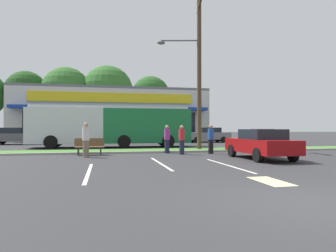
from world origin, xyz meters
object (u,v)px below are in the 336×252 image
(utility_pole, at_px, (197,69))
(bus_stop_bench, at_px, (90,146))
(car_0, at_px, (208,135))
(car_2, at_px, (264,135))
(pedestrian_by_pole, at_px, (167,139))
(pedestrian_near_bench, at_px, (182,140))
(pedestrian_mid, at_px, (211,139))
(car_3, at_px, (14,136))
(pedestrian_far, at_px, (86,140))
(car_1, at_px, (261,144))
(city_bus, at_px, (112,125))

(utility_pole, bearing_deg, bus_stop_bench, -162.35)
(bus_stop_bench, bearing_deg, car_0, -131.03)
(bus_stop_bench, height_order, car_2, car_2)
(pedestrian_by_pole, bearing_deg, pedestrian_near_bench, 114.31)
(bus_stop_bench, distance_m, pedestrian_mid, 7.00)
(car_0, distance_m, pedestrian_near_bench, 15.62)
(pedestrian_by_pole, bearing_deg, utility_pole, -152.12)
(car_3, bearing_deg, pedestrian_near_bench, -47.64)
(bus_stop_bench, height_order, car_3, car_3)
(car_0, distance_m, pedestrian_far, 18.99)
(pedestrian_by_pole, bearing_deg, car_0, -127.27)
(pedestrian_by_pole, distance_m, pedestrian_mid, 2.62)
(pedestrian_near_bench, height_order, pedestrian_by_pole, pedestrian_by_pole)
(car_1, relative_size, pedestrian_far, 2.44)
(car_2, distance_m, pedestrian_near_bench, 18.89)
(utility_pole, bearing_deg, pedestrian_by_pole, -143.82)
(utility_pole, bearing_deg, car_2, 44.32)
(pedestrian_far, bearing_deg, utility_pole, 131.73)
(car_3, relative_size, pedestrian_mid, 2.43)
(utility_pole, distance_m, car_2, 16.31)
(city_bus, bearing_deg, pedestrian_far, 80.96)
(pedestrian_by_pole, height_order, pedestrian_mid, pedestrian_mid)
(bus_stop_bench, xyz_separation_m, car_1, (8.26, -3.96, 0.25))
(bus_stop_bench, relative_size, pedestrian_near_bench, 0.95)
(city_bus, xyz_separation_m, pedestrian_by_pole, (3.14, -6.64, -0.92))
(pedestrian_near_bench, bearing_deg, car_0, 140.02)
(car_0, relative_size, car_2, 1.04)
(car_0, relative_size, pedestrian_mid, 2.77)
(bus_stop_bench, xyz_separation_m, pedestrian_mid, (6.97, -0.51, 0.36))
(bus_stop_bench, relative_size, car_3, 0.38)
(city_bus, xyz_separation_m, car_1, (6.89, -11.01, -1.01))
(pedestrian_near_bench, xyz_separation_m, pedestrian_mid, (1.80, 0.10, 0.02))
(pedestrian_mid, bearing_deg, pedestrian_near_bench, -136.51)
(utility_pole, distance_m, city_bus, 8.32)
(utility_pole, bearing_deg, pedestrian_near_bench, -122.79)
(car_2, distance_m, pedestrian_mid, 17.63)
(car_3, bearing_deg, car_1, -47.56)
(car_2, bearing_deg, utility_pole, -135.68)
(city_bus, relative_size, pedestrian_mid, 7.32)
(car_1, distance_m, car_3, 23.30)
(utility_pole, bearing_deg, city_bus, 139.32)
(car_0, height_order, car_2, car_0)
(car_3, bearing_deg, pedestrian_by_pole, -46.97)
(city_bus, relative_size, car_1, 2.87)
(car_1, relative_size, pedestrian_by_pole, 2.60)
(car_3, xyz_separation_m, pedestrian_near_bench, (12.63, -13.85, 0.04))
(city_bus, bearing_deg, car_3, -33.79)
(city_bus, relative_size, pedestrian_far, 7.00)
(bus_stop_bench, height_order, pedestrian_mid, pedestrian_mid)
(utility_pole, distance_m, car_3, 18.78)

